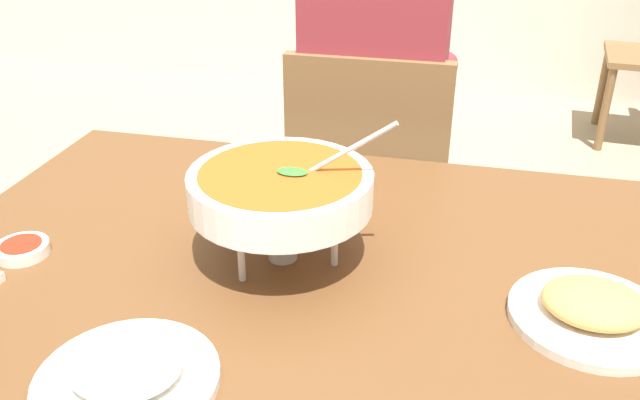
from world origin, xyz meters
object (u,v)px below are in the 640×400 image
at_px(dining_table_main, 300,314).
at_px(curry_bowl, 281,190).
at_px(chair_diner_main, 370,185).
at_px(rice_plate, 126,373).
at_px(diner_main, 376,100).
at_px(sauce_dish, 22,249).
at_px(appetizer_plate, 593,310).

relative_size(dining_table_main, curry_bowl, 3.94).
relative_size(chair_diner_main, rice_plate, 3.75).
bearing_deg(diner_main, curry_bowl, -92.59).
xyz_separation_m(rice_plate, sauce_dish, (-0.33, 0.25, -0.01)).
bearing_deg(chair_diner_main, dining_table_main, -90.00).
bearing_deg(chair_diner_main, appetizer_plate, -60.51).
bearing_deg(curry_bowl, sauce_dish, -168.06).
relative_size(dining_table_main, sauce_dish, 14.56).
bearing_deg(rice_plate, dining_table_main, 65.32).
bearing_deg(diner_main, chair_diner_main, -90.00).
relative_size(curry_bowl, rice_plate, 1.39).
height_order(dining_table_main, appetizer_plate, appetizer_plate).
bearing_deg(dining_table_main, appetizer_plate, -5.00).
xyz_separation_m(curry_bowl, sauce_dish, (-0.44, -0.09, -0.12)).
xyz_separation_m(chair_diner_main, curry_bowl, (-0.04, -0.74, 0.34)).
xyz_separation_m(chair_diner_main, sauce_dish, (-0.47, -0.83, 0.23)).
xyz_separation_m(diner_main, curry_bowl, (-0.04, -0.78, 0.11)).
xyz_separation_m(curry_bowl, appetizer_plate, (0.49, -0.06, -0.11)).
height_order(diner_main, sauce_dish, diner_main).
distance_m(rice_plate, sauce_dish, 0.41).
xyz_separation_m(appetizer_plate, sauce_dish, (-0.93, -0.03, -0.01)).
relative_size(dining_table_main, chair_diner_main, 1.46).
xyz_separation_m(diner_main, rice_plate, (-0.15, -1.12, -0.00)).
relative_size(diner_main, rice_plate, 5.46).
relative_size(curry_bowl, appetizer_plate, 1.39).
distance_m(dining_table_main, chair_diner_main, 0.77).
bearing_deg(rice_plate, chair_diner_main, 82.30).
height_order(dining_table_main, curry_bowl, curry_bowl).
relative_size(rice_plate, sauce_dish, 2.67).
bearing_deg(appetizer_plate, diner_main, 118.52).
distance_m(diner_main, rice_plate, 1.13).
bearing_deg(rice_plate, curry_bowl, 71.92).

